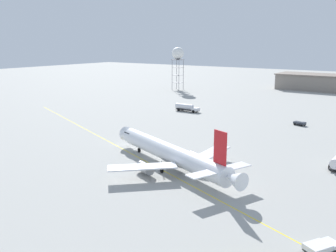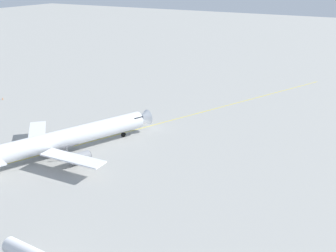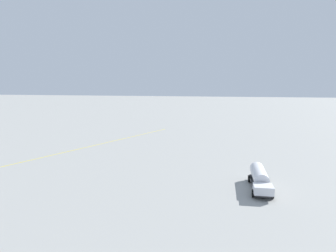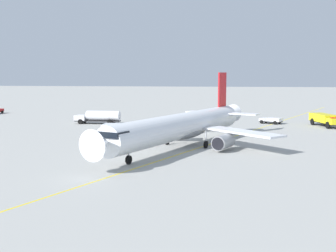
{
  "view_description": "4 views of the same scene",
  "coord_description": "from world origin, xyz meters",
  "px_view_note": "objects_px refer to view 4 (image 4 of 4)",
  "views": [
    {
      "loc": [
        46.59,
        -64.03,
        26.36
      ],
      "look_at": [
        -9.43,
        16.58,
        4.41
      ],
      "focal_mm": 40.67,
      "sensor_mm": 36.0,
      "label": 1
    },
    {
      "loc": [
        61.95,
        56.94,
        35.83
      ],
      "look_at": [
        -9.43,
        16.58,
        4.96
      ],
      "focal_mm": 44.49,
      "sensor_mm": 36.0,
      "label": 2
    },
    {
      "loc": [
        16.89,
        52.62,
        15.77
      ],
      "look_at": [
        -27.5,
        44.52,
        9.26
      ],
      "focal_mm": 33.71,
      "sensor_mm": 36.0,
      "label": 3
    },
    {
      "loc": [
        -62.8,
        -7.04,
        11.14
      ],
      "look_at": [
        3.12,
        1.52,
        3.26
      ],
      "focal_mm": 48.19,
      "sensor_mm": 36.0,
      "label": 4
    }
  ],
  "objects_px": {
    "fuel_tanker_truck_extra": "(99,117)",
    "pushback_tug_truck": "(271,120)",
    "airliner_main": "(182,127)",
    "fire_tender_truck": "(326,119)"
  },
  "relations": [
    {
      "from": "airliner_main",
      "to": "fuel_tanker_truck_extra",
      "type": "distance_m",
      "value": 36.02
    },
    {
      "from": "pushback_tug_truck",
      "to": "fire_tender_truck",
      "type": "height_order",
      "value": "fire_tender_truck"
    },
    {
      "from": "pushback_tug_truck",
      "to": "fuel_tanker_truck_extra",
      "type": "distance_m",
      "value": 37.84
    },
    {
      "from": "airliner_main",
      "to": "pushback_tug_truck",
      "type": "height_order",
      "value": "airliner_main"
    },
    {
      "from": "pushback_tug_truck",
      "to": "fire_tender_truck",
      "type": "xyz_separation_m",
      "value": [
        -3.73,
        -10.71,
        0.73
      ]
    },
    {
      "from": "airliner_main",
      "to": "pushback_tug_truck",
      "type": "distance_m",
      "value": 37.96
    },
    {
      "from": "airliner_main",
      "to": "fire_tender_truck",
      "type": "height_order",
      "value": "airliner_main"
    },
    {
      "from": "fuel_tanker_truck_extra",
      "to": "fire_tender_truck",
      "type": "bearing_deg",
      "value": -176.39
    },
    {
      "from": "fire_tender_truck",
      "to": "fuel_tanker_truck_extra",
      "type": "distance_m",
      "value": 48.22
    },
    {
      "from": "fuel_tanker_truck_extra",
      "to": "pushback_tug_truck",
      "type": "bearing_deg",
      "value": -170.27
    }
  ]
}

